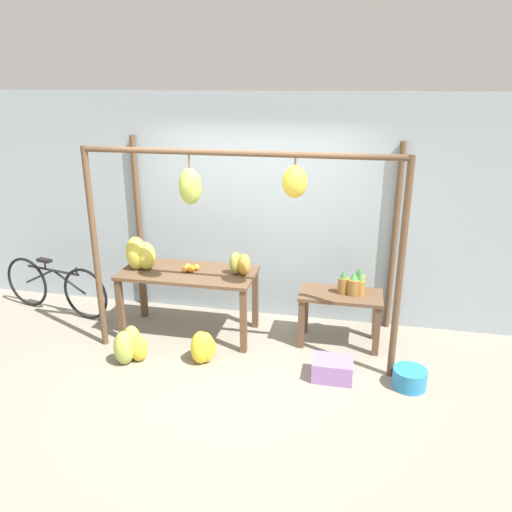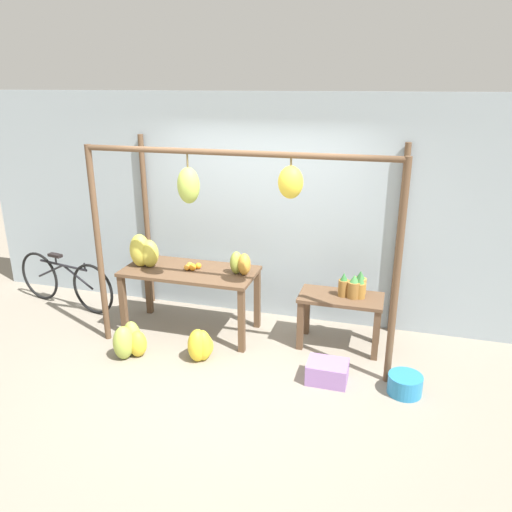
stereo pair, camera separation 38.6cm
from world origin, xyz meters
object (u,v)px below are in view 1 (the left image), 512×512
object	(u,v)px
banana_pile_ground_left	(131,346)
banana_pile_on_table	(140,254)
blue_bucket	(409,378)
parked_bicycle	(55,287)
banana_pile_ground_right	(203,347)
papaya_pile	(240,264)
pineapple_cluster	(354,283)
orange_pile	(190,268)
fruit_crate_white	(333,369)

from	to	relation	value
banana_pile_ground_left	banana_pile_on_table	bearing A→B (deg)	101.49
banana_pile_on_table	blue_bucket	xyz separation A→B (m)	(3.09, -0.60, -0.89)
banana_pile_on_table	parked_bicycle	world-z (taller)	banana_pile_on_table
banana_pile_ground_right	papaya_pile	distance (m)	1.03
banana_pile_ground_left	blue_bucket	bearing A→B (deg)	2.21
blue_bucket	papaya_pile	bearing A→B (deg)	160.44
blue_bucket	parked_bicycle	bearing A→B (deg)	169.38
blue_bucket	parked_bicycle	distance (m)	4.53
pineapple_cluster	banana_pile_ground_left	size ratio (longest dim) A/B	0.76
banana_pile_on_table	banana_pile_ground_left	distance (m)	1.08
banana_pile_ground_left	papaya_pile	size ratio (longest dim) A/B	1.41
banana_pile_on_table	orange_pile	world-z (taller)	banana_pile_on_table
parked_bicycle	papaya_pile	distance (m)	2.61
orange_pile	pineapple_cluster	xyz separation A→B (m)	(1.89, 0.16, -0.09)
banana_pile_ground_left	papaya_pile	distance (m)	1.51
pineapple_cluster	parked_bicycle	xyz separation A→B (m)	(-3.84, 0.02, -0.38)
orange_pile	blue_bucket	world-z (taller)	orange_pile
banana_pile_on_table	fruit_crate_white	bearing A→B (deg)	-14.43
orange_pile	pineapple_cluster	distance (m)	1.90
orange_pile	blue_bucket	xyz separation A→B (m)	(2.50, -0.66, -0.74)
papaya_pile	banana_pile_ground_right	bearing A→B (deg)	-113.08
banana_pile_on_table	fruit_crate_white	xyz separation A→B (m)	(2.32, -0.60, -0.88)
banana_pile_ground_right	parked_bicycle	xyz separation A→B (m)	(-2.27, 0.79, 0.19)
banana_pile_on_table	banana_pile_ground_left	xyz separation A→B (m)	(0.14, -0.71, -0.80)
banana_pile_on_table	banana_pile_ground_right	bearing A→B (deg)	-31.30
banana_pile_on_table	pineapple_cluster	distance (m)	2.50
banana_pile_ground_left	fruit_crate_white	distance (m)	2.18
banana_pile_ground_left	banana_pile_ground_right	world-z (taller)	banana_pile_ground_left
fruit_crate_white	parked_bicycle	bearing A→B (deg)	167.26
banana_pile_ground_right	blue_bucket	xyz separation A→B (m)	(2.17, -0.04, -0.07)
banana_pile_ground_left	blue_bucket	size ratio (longest dim) A/B	1.23
orange_pile	banana_pile_ground_right	bearing A→B (deg)	-61.86
orange_pile	fruit_crate_white	xyz separation A→B (m)	(1.74, -0.66, -0.73)
pineapple_cluster	banana_pile_ground_left	world-z (taller)	pineapple_cluster
pineapple_cluster	papaya_pile	distance (m)	1.31
fruit_crate_white	blue_bucket	world-z (taller)	fruit_crate_white
banana_pile_on_table	parked_bicycle	distance (m)	1.51
blue_bucket	papaya_pile	world-z (taller)	papaya_pile
banana_pile_on_table	banana_pile_ground_right	size ratio (longest dim) A/B	1.03
banana_pile_ground_left	papaya_pile	bearing A→B (deg)	37.02
pineapple_cluster	papaya_pile	bearing A→B (deg)	-173.75
banana_pile_ground_left	parked_bicycle	size ratio (longest dim) A/B	0.25
orange_pile	banana_pile_ground_left	xyz separation A→B (m)	(-0.44, -0.77, -0.65)
banana_pile_ground_right	fruit_crate_white	xyz separation A→B (m)	(1.40, -0.04, -0.06)
banana_pile_on_table	fruit_crate_white	distance (m)	2.56
papaya_pile	fruit_crate_white	bearing A→B (deg)	-30.66
banana_pile_ground_right	banana_pile_on_table	bearing A→B (deg)	148.70
parked_bicycle	fruit_crate_white	bearing A→B (deg)	-12.74
orange_pile	banana_pile_ground_left	size ratio (longest dim) A/B	0.44
orange_pile	papaya_pile	bearing A→B (deg)	1.44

